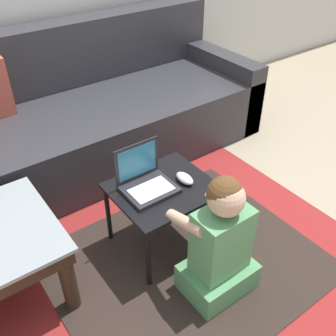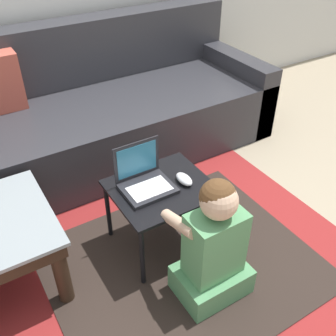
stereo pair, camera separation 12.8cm
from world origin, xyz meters
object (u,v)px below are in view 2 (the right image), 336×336
couch (110,110)px  computer_mouse (184,179)px  laptop_desk (162,194)px  laptop (145,181)px  person_seated (213,247)px

couch → computer_mouse: size_ratio=19.20×
laptop_desk → laptop: (-0.07, 0.04, 0.08)m
laptop → computer_mouse: (0.19, -0.07, -0.02)m
laptop_desk → person_seated: bearing=-84.9°
computer_mouse → person_seated: (-0.08, -0.36, -0.11)m
couch → person_seated: bearing=-96.2°
laptop → person_seated: bearing=-76.4°
laptop_desk → computer_mouse: 0.14m
couch → laptop_desk: (-0.19, -1.04, 0.04)m
laptop → couch: bearing=75.4°
laptop → person_seated: person_seated is taller
computer_mouse → person_seated: person_seated is taller
couch → laptop: bearing=-104.6°
laptop → computer_mouse: 0.20m
couch → laptop_desk: couch is taller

